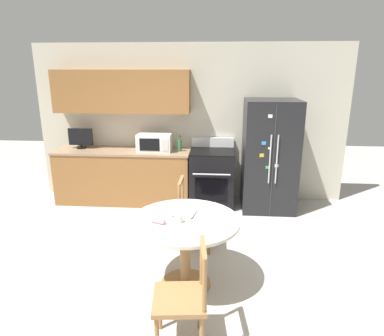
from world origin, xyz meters
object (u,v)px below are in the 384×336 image
Objects in this scene: microwave at (155,142)px; countertop_tv at (81,138)px; refrigerator at (269,156)px; dining_chair_near at (183,298)px; candle_glass at (179,219)px; oven_range at (212,177)px; counter_bottle at (180,145)px; dining_chair_far at (194,215)px.

microwave is 1.27m from countertop_tv.
refrigerator is 1.94× the size of dining_chair_near.
candle_glass is at bearing 3.08° from dining_chair_near.
countertop_tv is at bearing 177.57° from oven_range.
microwave is (-1.84, 0.07, 0.17)m from refrigerator.
microwave is at bearing -178.72° from counter_bottle.
refrigerator is at bearing -3.25° from counter_bottle.
countertop_tv is 3.82m from dining_chair_near.
oven_range is 1.10m from microwave.
counter_bottle is at bearing -2.69° from countertop_tv.
dining_chair_far reaches higher than candle_glass.
candle_glass is at bearing -4.67° from dining_chair_far.
candle_glass is at bearing -51.70° from countertop_tv.
oven_range is 4.16× the size of counter_bottle.
countertop_tv is at bearing 128.30° from candle_glass.
refrigerator is 3.21m from dining_chair_near.
countertop_tv is (-3.11, 0.16, 0.21)m from refrigerator.
dining_chair_far is 1.00× the size of dining_chair_near.
refrigerator is 3.17× the size of microwave.
counter_bottle is 0.29× the size of dining_chair_far.
oven_range reaches higher than candle_glass.
countertop_tv reaches higher than dining_chair_far.
candle_glass is (-0.09, -0.89, 0.35)m from dining_chair_far.
counter_bottle is at bearing 178.40° from oven_range.
countertop_tv reaches higher than candle_glass.
dining_chair_near is 0.81m from candle_glass.
refrigerator is 3.12m from countertop_tv.
counter_bottle is (0.41, 0.01, -0.04)m from microwave.
refrigerator reaches higher than microwave.
candle_glass is (-0.28, -2.35, 0.32)m from oven_range.
oven_range is 0.75m from counter_bottle.
refrigerator is 1.62× the size of oven_range.
microwave reaches higher than dining_chair_far.
counter_bottle is (-1.43, 0.08, 0.13)m from refrigerator.
refrigerator reaches higher than countertop_tv.
refrigerator reaches higher than dining_chair_far.
oven_range is at bearing 83.22° from candle_glass.
counter_bottle is 2.38m from candle_glass.
microwave is (-0.94, 0.01, 0.57)m from oven_range.
counter_bottle reaches higher than dining_chair_near.
countertop_tv is 1.68m from counter_bottle.
refrigerator is 1.44m from counter_bottle.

